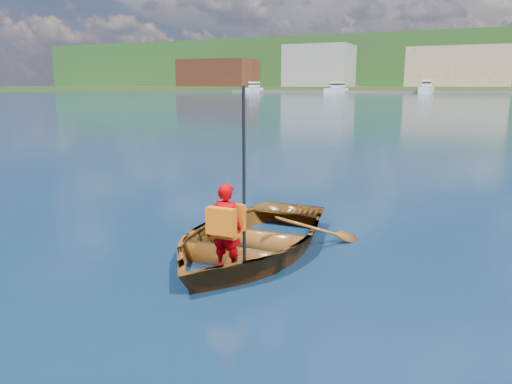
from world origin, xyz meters
TOP-DOWN VIEW (x-y plane):
  - ground at (0.00, 0.00)m, footprint 600.00×600.00m
  - rowboat at (1.22, -0.61)m, footprint 2.44×3.42m
  - child_paddler at (1.37, -1.51)m, footprint 0.37×0.34m
  - shoreline at (0.00, 236.61)m, footprint 400.00×140.00m
  - dock at (6.21, 148.00)m, footprint 160.04×6.46m
  - waterfront_buildings at (-7.74, 165.00)m, footprint 202.00×16.00m
  - marina_yachts at (0.06, 143.32)m, footprint 143.22×13.57m
  - hillside_trees at (10.81, 245.88)m, footprint 317.59×82.28m

SIDE VIEW (x-z plane):
  - ground at x=0.00m, z-range 0.00..0.00m
  - rowboat at x=1.22m, z-range -0.15..0.56m
  - dock at x=6.21m, z-range 0.00..0.80m
  - child_paddler at x=1.37m, z-range -0.40..1.66m
  - marina_yachts at x=0.06m, z-range -0.76..3.43m
  - waterfront_buildings at x=-7.74m, z-range 0.74..14.74m
  - shoreline at x=0.00m, z-range -0.68..21.32m
  - hillside_trees at x=10.81m, z-range 6.61..32.83m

